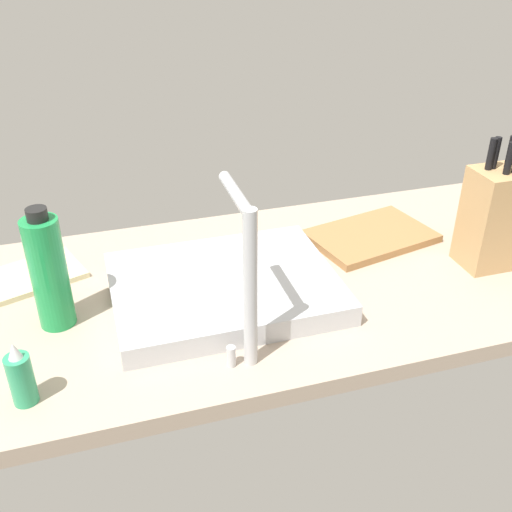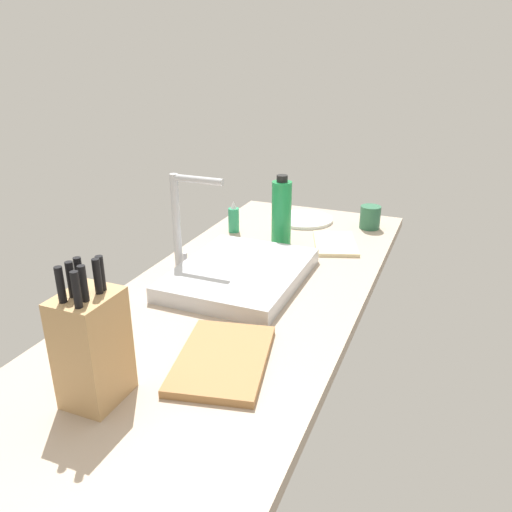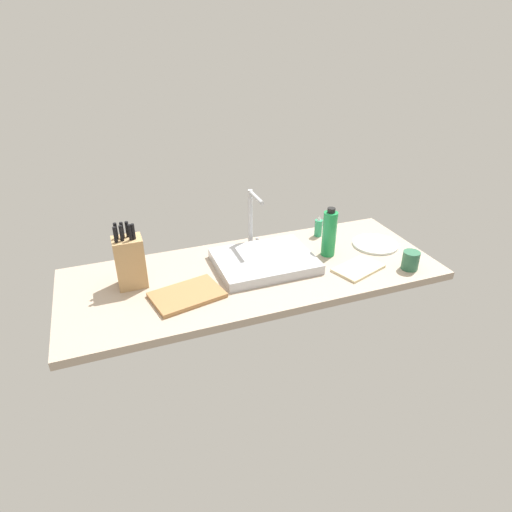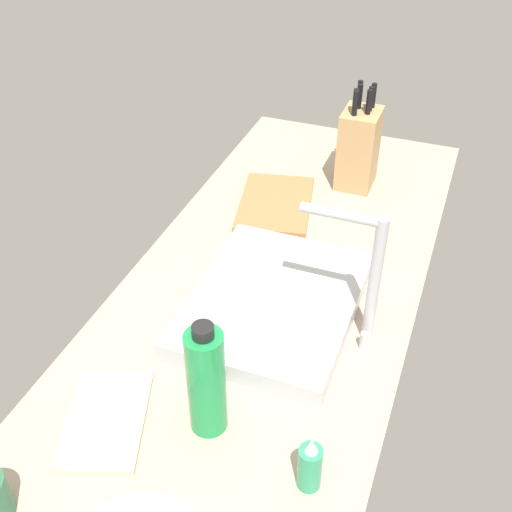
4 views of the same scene
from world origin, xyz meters
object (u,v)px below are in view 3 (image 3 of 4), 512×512
sink_basin (265,261)px  faucet (252,215)px  dish_towel (358,268)px  cutting_board (187,295)px  dinner_plate (375,244)px  knife_block (130,261)px  soap_bottle (318,227)px  water_bottle (329,233)px  coffee_mug (411,260)px

sink_basin → faucet: 24.41cm
dish_towel → cutting_board: bearing=176.2°
faucet → dinner_plate: faucet is taller
faucet → cutting_board: faucet is taller
knife_block → faucet: bearing=13.8°
faucet → dish_towel: bearing=-44.5°
soap_bottle → faucet: bearing=-178.9°
cutting_board → soap_bottle: 83.98cm
water_bottle → coffee_mug: water_bottle is taller
dinner_plate → coffee_mug: coffee_mug is taller
dinner_plate → cutting_board: bearing=-172.6°
water_bottle → sink_basin: bearing=178.5°
soap_bottle → dish_towel: (0.77, -37.92, -4.37)cm
sink_basin → knife_block: size_ratio=1.55×
cutting_board → dish_towel: size_ratio=1.25×
faucet → sink_basin: bearing=-92.3°
knife_block → water_bottle: bearing=-3.2°
water_bottle → coffee_mug: bearing=-41.5°
dish_towel → faucet: bearing=135.5°
dish_towel → coffee_mug: coffee_mug is taller
water_bottle → faucet: bearing=148.3°
sink_basin → dinner_plate: sink_basin is taller
cutting_board → dish_towel: (77.98, -5.13, -0.30)cm
faucet → cutting_board: 54.07cm
soap_bottle → coffee_mug: (22.98, -45.44, -0.70)cm
sink_basin → cutting_board: 41.54cm
knife_block → soap_bottle: 98.24cm
cutting_board → soap_bottle: (77.21, 32.79, 4.07)cm
cutting_board → sink_basin: bearing=18.7°
dinner_plate → coffee_mug: (0.96, -25.48, 3.67)cm
dish_towel → water_bottle: bearing=109.2°
faucet → cutting_board: (-40.09, -32.10, -16.91)cm
cutting_board → coffee_mug: size_ratio=3.28×
water_bottle → coffee_mug: (28.35, -25.12, -7.06)cm
soap_bottle → dinner_plate: (22.02, -19.95, -4.37)cm
sink_basin → faucet: bearing=87.7°
soap_bottle → dish_towel: size_ratio=0.52×
cutting_board → water_bottle: size_ratio=1.16×
coffee_mug → sink_basin: bearing=156.9°
sink_basin → water_bottle: (32.52, -0.84, 9.10)cm
soap_bottle → water_bottle: (-5.37, -20.31, 6.37)cm
sink_basin → knife_block: 59.73cm
faucet → water_bottle: 37.89cm
knife_block → dinner_plate: (118.78, -4.35, -10.92)cm
faucet → dinner_plate: (59.14, -19.27, -17.21)cm
faucet → dish_towel: size_ratio=1.33×
faucet → knife_block: bearing=-166.0°
soap_bottle → dish_towel: bearing=-88.8°
knife_block → cutting_board: 28.12cm
faucet → coffee_mug: 76.14cm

